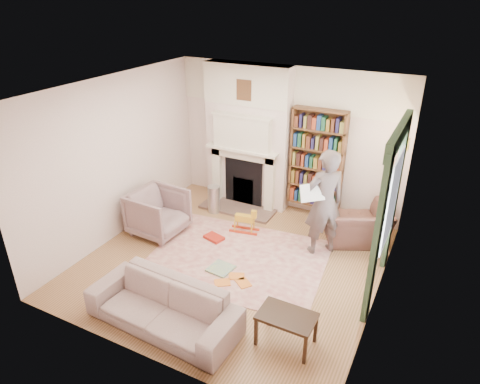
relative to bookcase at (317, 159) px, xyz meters
The scene contains 25 objects.
floor 2.51m from the bookcase, 107.05° to the right, with size 4.50×4.50×0.00m, color brown.
ceiling 2.75m from the bookcase, 107.05° to the right, with size 4.50×4.50×0.00m, color white.
wall_back 0.70m from the bookcase, 168.69° to the left, with size 4.50×4.50×0.00m, color white.
wall_front 4.42m from the bookcase, 98.46° to the right, with size 4.50×4.50×0.00m, color white.
wall_left 3.60m from the bookcase, 143.83° to the right, with size 4.50×4.50×0.00m, color white.
wall_right 2.67m from the bookcase, 52.96° to the right, with size 4.50×4.50×0.00m, color white.
fireplace 1.42m from the bookcase, behind, with size 1.70×0.58×2.80m.
bookcase is the anchor object (origin of this frame).
window 2.36m from the bookcase, 47.34° to the right, with size 0.02×0.90×1.30m, color silver.
curtain_left 2.87m from the bookcase, 57.36° to the right, with size 0.07×0.32×2.40m, color #2F4A32.
curtain_right 1.86m from the bookcase, 33.35° to the right, with size 0.07×0.32×2.40m, color #2F4A32.
pelmet 2.60m from the bookcase, 48.16° to the right, with size 0.09×1.70×0.24m, color #2F4A32.
wall_sconce 1.68m from the bookcase, 24.19° to the right, with size 0.20×0.24×0.24m, color gold, non-canonical shape.
rug 2.42m from the bookcase, 106.97° to the right, with size 2.81×2.16×0.01m, color beige.
armchair_reading 1.41m from the bookcase, 30.92° to the right, with size 1.04×0.91×0.68m, color #4C3328.
armchair_left 3.07m from the bookcase, 139.64° to the right, with size 0.87×0.90×0.82m, color gray.
sofa 3.99m from the bookcase, 101.59° to the right, with size 2.06×0.80×0.60m, color #B6AA96.
man_reading 1.32m from the bookcase, 66.17° to the right, with size 0.67×0.44×1.83m, color #534542.
newspaper 1.43m from the bookcase, 74.93° to the right, with size 0.40×0.02×0.28m, color white.
coffee_table 3.61m from the bookcase, 77.21° to the right, with size 0.70×0.45×0.45m, color black, non-canonical shape.
paraffin_heater 2.14m from the bookcase, 156.32° to the right, with size 0.24×0.24×0.55m, color #B4B5BC.
rocking_horse 1.78m from the bookcase, 126.76° to the right, with size 0.52×0.21×0.46m, color gold, non-canonical shape.
board_game 2.78m from the bookcase, 106.31° to the right, with size 0.36×0.36×0.03m, color #DDE651.
game_box_lid 2.40m from the bookcase, 126.75° to the right, with size 0.33×0.22×0.06m, color #A52012.
comic_annuals 2.86m from the bookcase, 98.40° to the right, with size 0.59×0.51×0.02m.
Camera 1 is at (2.74, -5.12, 4.07)m, focal length 32.00 mm.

